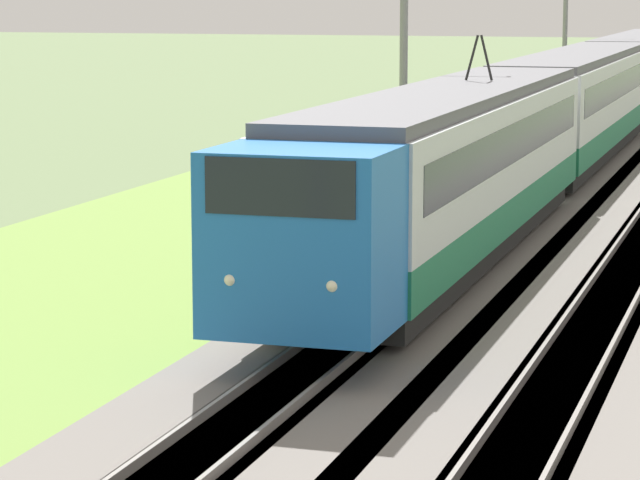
# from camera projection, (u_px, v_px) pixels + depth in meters

# --- Properties ---
(ballast_main) EXTENTS (240.00, 4.40, 0.30)m
(ballast_main) POSITION_uv_depth(u_px,v_px,m) (580.00, 161.00, 54.33)
(ballast_main) COLOR slate
(ballast_main) RESTS_ON ground
(track_main) EXTENTS (240.00, 1.57, 0.45)m
(track_main) POSITION_uv_depth(u_px,v_px,m) (580.00, 161.00, 54.33)
(track_main) COLOR #4C4238
(track_main) RESTS_ON ground
(grass_verge) EXTENTS (240.00, 10.92, 0.12)m
(grass_verge) POSITION_uv_depth(u_px,v_px,m) (394.00, 158.00, 56.37)
(grass_verge) COLOR olive
(grass_verge) RESTS_ON ground
(passenger_train) EXTENTS (65.66, 2.93, 5.19)m
(passenger_train) POSITION_uv_depth(u_px,v_px,m) (580.00, 99.00, 53.47)
(passenger_train) COLOR blue
(passenger_train) RESTS_ON ground
(catenary_mast_mid) EXTENTS (0.22, 2.56, 8.14)m
(catenary_mast_mid) POSITION_uv_depth(u_px,v_px,m) (406.00, 66.00, 40.69)
(catenary_mast_mid) COLOR slate
(catenary_mast_mid) RESTS_ON ground
(catenary_mast_far) EXTENTS (0.22, 2.56, 8.28)m
(catenary_mast_far) POSITION_uv_depth(u_px,v_px,m) (566.00, 33.00, 69.20)
(catenary_mast_far) COLOR slate
(catenary_mast_far) RESTS_ON ground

